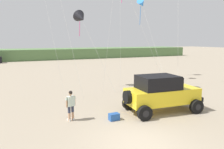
{
  "coord_description": "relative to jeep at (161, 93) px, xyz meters",
  "views": [
    {
      "loc": [
        -4.84,
        -7.74,
        4.36
      ],
      "look_at": [
        0.65,
        4.39,
        2.29
      ],
      "focal_mm": 35.53,
      "sensor_mm": 36.0,
      "label": 1
    }
  ],
  "objects": [
    {
      "name": "person_watching",
      "position": [
        -5.41,
        0.78,
        -0.26
      ],
      "size": [
        0.59,
        0.41,
        1.67
      ],
      "color": "tan",
      "rests_on": "ground_plane"
    },
    {
      "name": "ground_plane",
      "position": [
        -3.32,
        -3.0,
        -1.2
      ],
      "size": [
        220.0,
        220.0,
        0.0
      ],
      "primitive_type": "plane",
      "color": "gray"
    },
    {
      "name": "jeep",
      "position": [
        0.0,
        0.0,
        0.0
      ],
      "size": [
        4.93,
        2.67,
        2.26
      ],
      "color": "yellow",
      "rests_on": "ground_plane"
    },
    {
      "name": "kite_orange_streamer",
      "position": [
        4.56,
        9.82,
        6.91
      ],
      "size": [
        1.38,
        5.29,
        8.65
      ],
      "color": "blue",
      "rests_on": "ground_plane"
    },
    {
      "name": "dune_ridge",
      "position": [
        -8.91,
        42.86,
        -0.03
      ],
      "size": [
        90.0,
        9.03,
        2.34
      ],
      "primitive_type": "cube",
      "color": "#567A47",
      "rests_on": "ground_plane"
    },
    {
      "name": "kite_pink_ribbon",
      "position": [
        -2.38,
        8.64,
        5.1
      ],
      "size": [
        2.71,
        3.94,
        7.12
      ],
      "color": "black",
      "rests_on": "ground_plane"
    },
    {
      "name": "cooler_box",
      "position": [
        -3.24,
        -0.16,
        -1.01
      ],
      "size": [
        0.57,
        0.38,
        0.38
      ],
      "primitive_type": "cube",
      "rotation": [
        0.0,
        0.0,
        0.04
      ],
      "color": "#23519E",
      "rests_on": "ground_plane"
    }
  ]
}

